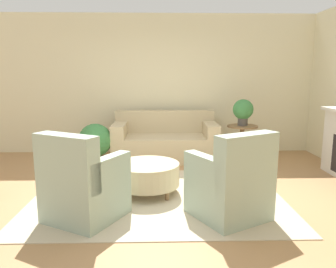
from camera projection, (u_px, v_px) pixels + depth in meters
name	position (u px, v px, depth m)	size (l,w,h in m)	color
ground_plane	(158.00, 197.00, 4.33)	(16.00, 16.00, 0.00)	#AD7F51
wall_back	(158.00, 85.00, 6.74)	(9.28, 0.12, 2.80)	beige
rug	(158.00, 197.00, 4.33)	(3.25, 2.39, 0.01)	beige
couch	(165.00, 142.00, 6.27)	(1.95, 0.94, 0.90)	#C6B289
armchair_left	(82.00, 186.00, 3.59)	(0.99, 0.99, 0.99)	#9EB29E
armchair_right	(232.00, 185.00, 3.63)	(0.99, 0.99, 0.99)	#9EB29E
ottoman_table	(147.00, 174.00, 4.41)	(0.88, 0.88, 0.42)	#C6B289
side_table	(242.00, 137.00, 6.07)	(0.56, 0.56, 0.68)	olive
potted_plant_on_side_table	(243.00, 110.00, 5.98)	(0.37, 0.37, 0.48)	#4C4742
potted_plant_floor	(95.00, 141.00, 5.79)	(0.59, 0.59, 0.75)	#4C4742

